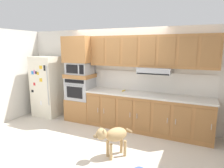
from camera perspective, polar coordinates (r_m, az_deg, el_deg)
The scene contains 15 objects.
ground_plane at distance 4.73m, azimuth -3.60°, elevation -14.76°, with size 9.60×9.60×0.00m, color beige.
back_kitchen_wall at distance 5.33m, azimuth 1.88°, elevation 2.27°, with size 6.20×0.12×2.50m, color silver.
side_panel_left at distance 6.17m, azimuth -27.35°, elevation 2.23°, with size 0.12×7.10×2.50m, color silver.
refrigerator at distance 6.17m, azimuth -18.02°, elevation -0.59°, with size 0.76×0.73×1.76m.
oven_base_cabinet at distance 5.69m, azimuth -8.91°, elevation -7.13°, with size 0.74×0.62×0.60m, color #A8703D.
built_in_oven at distance 5.54m, azimuth -9.10°, elevation -1.22°, with size 0.70×0.62×0.60m.
appliance_mid_shelf at distance 5.48m, azimuth -9.19°, elevation 2.37°, with size 0.74×0.62×0.10m, color #A8703D.
microwave at distance 5.45m, azimuth -9.27°, elevation 4.55°, with size 0.64×0.54×0.32m.
appliance_upper_cabinet at distance 5.43m, azimuth -9.42°, elevation 9.81°, with size 0.74×0.62×0.68m, color #A8703D.
lower_cabinet_run at distance 4.91m, azimuth 9.78°, elevation -8.36°, with size 3.00×0.63×0.88m.
countertop_slab at distance 4.78m, azimuth 9.97°, elevation -3.13°, with size 3.04×0.64×0.04m, color beige.
backsplash_panel at distance 5.00m, azimuth 10.91°, elevation 0.60°, with size 3.04×0.02×0.50m, color silver.
upper_cabinet_with_hood at distance 4.77m, azimuth 10.86°, elevation 8.97°, with size 3.00×0.48×0.88m.
screwdriver at distance 5.01m, azimuth 3.44°, elevation -1.96°, with size 0.16×0.14×0.03m.
dog at distance 3.73m, azimuth 0.30°, elevation -14.72°, with size 0.55×0.66×0.63m.
Camera 1 is at (2.04, -3.75, 2.03)m, focal length 31.59 mm.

